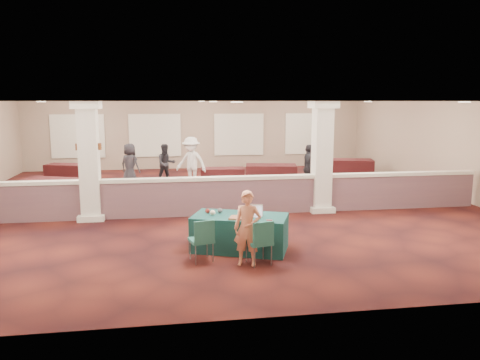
{
  "coord_description": "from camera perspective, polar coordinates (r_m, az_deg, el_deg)",
  "views": [
    {
      "loc": [
        -1.38,
        -14.43,
        3.21
      ],
      "look_at": [
        0.52,
        -2.0,
        1.07
      ],
      "focal_mm": 35.0,
      "sensor_mm": 36.0,
      "label": 1
    }
  ],
  "objects": [
    {
      "name": "partition_wall",
      "position": [
        13.27,
        -2.56,
        -1.86
      ],
      "size": [
        15.6,
        0.28,
        1.1
      ],
      "color": "#5F404B",
      "rests_on": "ground"
    },
    {
      "name": "knitting",
      "position": [
        9.83,
        -0.04,
        -4.64
      ],
      "size": [
        0.51,
        0.45,
        0.03
      ],
      "primitive_type": "cube",
      "rotation": [
        0.0,
        0.0,
        -0.36
      ],
      "color": "#C6551F",
      "rests_on": "near_table"
    },
    {
      "name": "laptop_base",
      "position": [
        9.98,
        1.7,
        -4.46
      ],
      "size": [
        0.41,
        0.35,
        0.02
      ],
      "primitive_type": "cube",
      "rotation": [
        0.0,
        0.0,
        -0.36
      ],
      "color": "silver",
      "rests_on": "near_table"
    },
    {
      "name": "yarn_cream",
      "position": [
        10.12,
        -3.37,
        -4.0
      ],
      "size": [
        0.12,
        0.12,
        0.12
      ],
      "primitive_type": "sphere",
      "color": "beige",
      "rests_on": "near_table"
    },
    {
      "name": "wall_right",
      "position": [
        17.29,
        24.25,
        3.44
      ],
      "size": [
        0.04,
        16.0,
        3.2
      ],
      "primitive_type": "cube",
      "color": "gray",
      "rests_on": "ground"
    },
    {
      "name": "attendee_d",
      "position": [
        18.15,
        -13.27,
        1.8
      ],
      "size": [
        0.91,
        0.8,
        1.63
      ],
      "primitive_type": "imported",
      "rotation": [
        0.0,
        0.0,
        2.57
      ],
      "color": "black",
      "rests_on": "ground"
    },
    {
      "name": "woman",
      "position": [
        9.2,
        0.93,
        -5.9
      ],
      "size": [
        0.62,
        0.51,
        1.49
      ],
      "primitive_type": "imported",
      "rotation": [
        0.0,
        0.0,
        -0.32
      ],
      "color": "#DD7960",
      "rests_on": "ground"
    },
    {
      "name": "far_table_front_center",
      "position": [
        15.27,
        2.23,
        -1.16
      ],
      "size": [
        1.75,
        0.91,
        0.7
      ],
      "primitive_type": "cube",
      "rotation": [
        0.0,
        0.0,
        -0.02
      ],
      "color": "black",
      "rests_on": "ground"
    },
    {
      "name": "wall_back",
      "position": [
        22.53,
        -5.2,
        5.5
      ],
      "size": [
        16.0,
        0.04,
        3.2
      ],
      "primitive_type": "cube",
      "color": "gray",
      "rests_on": "ground"
    },
    {
      "name": "yarn_red",
      "position": [
        10.31,
        -3.98,
        -3.78
      ],
      "size": [
        0.11,
        0.11,
        0.11
      ],
      "primitive_type": "sphere",
      "color": "maroon",
      "rests_on": "near_table"
    },
    {
      "name": "laptop_screen",
      "position": [
        10.07,
        1.83,
        -3.6
      ],
      "size": [
        0.33,
        0.14,
        0.23
      ],
      "primitive_type": "cube",
      "rotation": [
        0.0,
        0.0,
        -0.36
      ],
      "color": "silver",
      "rests_on": "near_table"
    },
    {
      "name": "attendee_b",
      "position": [
        17.6,
        -5.96,
        2.18
      ],
      "size": [
        1.32,
        1.09,
        1.89
      ],
      "primitive_type": "imported",
      "rotation": [
        0.0,
        0.0,
        -0.54
      ],
      "color": "beige",
      "rests_on": "ground"
    },
    {
      "name": "far_table_back_right",
      "position": [
        20.45,
        13.28,
        1.41
      ],
      "size": [
        2.03,
        1.35,
        0.75
      ],
      "primitive_type": "cube",
      "rotation": [
        0.0,
        0.0,
        -0.24
      ],
      "color": "black",
      "rests_on": "ground"
    },
    {
      "name": "column_right",
      "position": [
        13.74,
        9.95,
        2.92
      ],
      "size": [
        0.72,
        0.72,
        3.2
      ],
      "color": "silver",
      "rests_on": "ground"
    },
    {
      "name": "attendee_c",
      "position": [
        16.84,
        8.35,
        1.44
      ],
      "size": [
        0.83,
        1.09,
        1.68
      ],
      "primitive_type": "imported",
      "rotation": [
        0.0,
        0.0,
        1.15
      ],
      "color": "black",
      "rests_on": "ground"
    },
    {
      "name": "far_table_front_left",
      "position": [
        15.94,
        -21.84,
        -1.26
      ],
      "size": [
        2.13,
        1.59,
        0.77
      ],
      "primitive_type": "cube",
      "rotation": [
        0.0,
        0.0,
        -0.38
      ],
      "color": "black",
      "rests_on": "ground"
    },
    {
      "name": "scissors",
      "position": [
        9.7,
        3.59,
        -4.92
      ],
      "size": [
        0.13,
        0.07,
        0.01
      ],
      "primitive_type": "cube",
      "rotation": [
        0.0,
        0.0,
        -0.36
      ],
      "color": "red",
      "rests_on": "near_table"
    },
    {
      "name": "column_left",
      "position": [
        13.2,
        -17.9,
        2.32
      ],
      "size": [
        0.72,
        0.72,
        3.2
      ],
      "color": "silver",
      "rests_on": "ground"
    },
    {
      "name": "ceiling",
      "position": [
        14.5,
        -3.29,
        9.58
      ],
      "size": [
        16.0,
        16.0,
        0.02
      ],
      "primitive_type": "cube",
      "color": "white",
      "rests_on": "wall_back"
    },
    {
      "name": "yarn_grey",
      "position": [
        10.31,
        -2.46,
        -3.75
      ],
      "size": [
        0.11,
        0.11,
        0.11
      ],
      "primitive_type": "sphere",
      "color": "#4B4A4F",
      "rests_on": "near_table"
    },
    {
      "name": "conf_chair_main",
      "position": [
        9.25,
        2.55,
        -7.19
      ],
      "size": [
        0.55,
        0.55,
        0.9
      ],
      "rotation": [
        0.0,
        0.0,
        0.25
      ],
      "color": "#216159",
      "rests_on": "ground"
    },
    {
      "name": "sconce_right",
      "position": [
        13.12,
        -16.77,
        3.93
      ],
      "size": [
        0.12,
        0.12,
        0.18
      ],
      "color": "brown",
      "rests_on": "column_left"
    },
    {
      "name": "far_table_front_right",
      "position": [
        18.07,
        3.8,
        0.64
      ],
      "size": [
        2.07,
        1.28,
        0.78
      ],
      "primitive_type": "cube",
      "rotation": [
        0.0,
        0.0,
        -0.17
      ],
      "color": "black",
      "rests_on": "ground"
    },
    {
      "name": "near_table",
      "position": [
        10.2,
        -0.02,
        -6.45
      ],
      "size": [
        2.23,
        1.65,
        0.77
      ],
      "primitive_type": "cube",
      "rotation": [
        0.0,
        0.0,
        -0.36
      ],
      "color": "#103B3A",
      "rests_on": "ground"
    },
    {
      "name": "conf_chair_side",
      "position": [
        9.44,
        -4.59,
        -6.94
      ],
      "size": [
        0.54,
        0.54,
        0.88
      ],
      "rotation": [
        0.0,
        0.0,
        0.25
      ],
      "color": "#216159",
      "rests_on": "ground"
    },
    {
      "name": "far_table_back_center",
      "position": [
        17.98,
        -2.16,
        0.42
      ],
      "size": [
        1.71,
        0.96,
        0.67
      ],
      "primitive_type": "cube",
      "rotation": [
        0.0,
        0.0,
        -0.09
      ],
      "color": "black",
      "rests_on": "ground"
    },
    {
      "name": "screen_glow",
      "position": [
        10.07,
        1.82,
        -3.7
      ],
      "size": [
        0.3,
        0.12,
        0.2
      ],
      "primitive_type": "cube",
      "rotation": [
        0.0,
        0.0,
        -0.36
      ],
      "color": "silver",
      "rests_on": "near_table"
    },
    {
      "name": "sconce_left",
      "position": [
        13.21,
        -19.18,
        3.85
      ],
      "size": [
        0.12,
        0.12,
        0.18
      ],
      "color": "brown",
      "rests_on": "column_left"
    },
    {
      "name": "attendee_a",
      "position": [
        18.59,
        -9.01,
        1.98
      ],
      "size": [
        0.82,
        0.57,
        1.54
      ],
      "primitive_type": "imported",
      "rotation": [
        0.0,
        0.0,
        0.24
      ],
      "color": "black",
      "rests_on": "ground"
    },
    {
      "name": "far_table_back_left",
      "position": [
        20.42,
        -20.35,
        0.92
      ],
      "size": [
        1.79,
        1.27,
        0.65
      ],
      "primitive_type": "cube",
      "rotation": [
        0.0,
        0.0,
        -0.32
      ],
      "color": "black",
      "rests_on": "ground"
    },
    {
      "name": "ground",
      "position": [
        14.85,
        -3.17,
        -2.87
      ],
      "size": [
        16.0,
        16.0,
        0.0
      ],
      "primitive_type": "plane",
      "color": "#4E1A13",
      "rests_on": "ground"
    },
    {
      "name": "wall_front",
      "position": [
        6.77,
        3.33,
        -4.14
      ],
      "size": [
        16.0,
        0.04,
        3.2
      ],
      "primitive_type": "cube",
      "color": "gray",
      "rests_on": "ground"
    }
  ]
}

